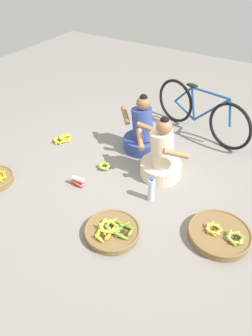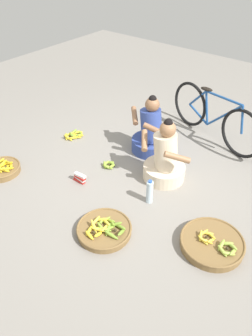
{
  "view_description": "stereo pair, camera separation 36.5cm",
  "coord_description": "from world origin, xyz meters",
  "px_view_note": "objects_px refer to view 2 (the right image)",
  "views": [
    {
      "loc": [
        1.5,
        -2.68,
        2.58
      ],
      "look_at": [
        0.0,
        -0.2,
        0.35
      ],
      "focal_mm": 34.44,
      "sensor_mm": 36.0,
      "label": 1
    },
    {
      "loc": [
        1.8,
        -2.47,
        2.58
      ],
      "look_at": [
        0.0,
        -0.2,
        0.35
      ],
      "focal_mm": 34.44,
      "sensor_mm": 36.0,
      "label": 2
    }
  ],
  "objects_px": {
    "vendor_woman_behind": "(151,134)",
    "banana_basket_front_center": "(104,229)",
    "vendor_woman_front": "(165,160)",
    "loose_bananas_near_vendor": "(109,165)",
    "banana_basket_front_right": "(1,169)",
    "water_bottle": "(150,192)",
    "bicycle_leaning": "(214,117)",
    "loose_bananas_back_right": "(75,135)",
    "packet_carton_stack": "(80,178)",
    "banana_basket_back_center": "(212,243)"
  },
  "relations": [
    {
      "from": "bicycle_leaning",
      "to": "banana_basket_front_center",
      "type": "xyz_separation_m",
      "value": [
        -0.02,
        -2.36,
        -0.31
      ]
    },
    {
      "from": "loose_bananas_near_vendor",
      "to": "vendor_woman_front",
      "type": "bearing_deg",
      "value": 20.39
    },
    {
      "from": "packet_carton_stack",
      "to": "water_bottle",
      "type": "bearing_deg",
      "value": 15.41
    },
    {
      "from": "vendor_woman_behind",
      "to": "banana_basket_back_center",
      "type": "height_order",
      "value": "vendor_woman_behind"
    },
    {
      "from": "banana_basket_front_right",
      "to": "loose_bananas_near_vendor",
      "type": "bearing_deg",
      "value": 43.48
    },
    {
      "from": "loose_bananas_back_right",
      "to": "loose_bananas_near_vendor",
      "type": "distance_m",
      "value": 0.92
    },
    {
      "from": "banana_basket_front_right",
      "to": "water_bottle",
      "type": "xyz_separation_m",
      "value": [
        1.8,
        0.73,
        0.09
      ]
    },
    {
      "from": "vendor_woman_behind",
      "to": "bicycle_leaning",
      "type": "distance_m",
      "value": 0.97
    },
    {
      "from": "vendor_woman_front",
      "to": "banana_basket_front_center",
      "type": "bearing_deg",
      "value": -89.01
    },
    {
      "from": "packet_carton_stack",
      "to": "loose_bananas_near_vendor",
      "type": "bearing_deg",
      "value": 80.26
    },
    {
      "from": "water_bottle",
      "to": "banana_basket_back_center",
      "type": "bearing_deg",
      "value": -9.53
    },
    {
      "from": "banana_basket_front_center",
      "to": "vendor_woman_behind",
      "type": "bearing_deg",
      "value": 108.26
    },
    {
      "from": "bicycle_leaning",
      "to": "banana_basket_front_right",
      "type": "distance_m",
      "value": 2.98
    },
    {
      "from": "vendor_woman_front",
      "to": "loose_bananas_near_vendor",
      "type": "distance_m",
      "value": 0.77
    },
    {
      "from": "banana_basket_back_center",
      "to": "loose_bananas_near_vendor",
      "type": "height_order",
      "value": "banana_basket_back_center"
    },
    {
      "from": "vendor_woman_behind",
      "to": "banana_basket_front_right",
      "type": "relative_size",
      "value": 1.75
    },
    {
      "from": "water_bottle",
      "to": "bicycle_leaning",
      "type": "bearing_deg",
      "value": 92.65
    },
    {
      "from": "water_bottle",
      "to": "loose_bananas_near_vendor",
      "type": "bearing_deg",
      "value": 164.94
    },
    {
      "from": "banana_basket_front_center",
      "to": "banana_basket_back_center",
      "type": "relative_size",
      "value": 0.9
    },
    {
      "from": "loose_bananas_near_vendor",
      "to": "packet_carton_stack",
      "type": "bearing_deg",
      "value": -99.74
    },
    {
      "from": "banana_basket_front_right",
      "to": "water_bottle",
      "type": "relative_size",
      "value": 1.52
    },
    {
      "from": "vendor_woman_behind",
      "to": "banana_basket_front_center",
      "type": "height_order",
      "value": "vendor_woman_behind"
    },
    {
      "from": "loose_bananas_back_right",
      "to": "water_bottle",
      "type": "xyz_separation_m",
      "value": [
        1.69,
        -0.46,
        0.12
      ]
    },
    {
      "from": "vendor_woman_behind",
      "to": "bicycle_leaning",
      "type": "xyz_separation_m",
      "value": [
        0.52,
        0.81,
        0.09
      ]
    },
    {
      "from": "bicycle_leaning",
      "to": "water_bottle",
      "type": "xyz_separation_m",
      "value": [
        0.08,
        -1.68,
        -0.21
      ]
    },
    {
      "from": "banana_basket_front_center",
      "to": "banana_basket_front_right",
      "type": "relative_size",
      "value": 1.21
    },
    {
      "from": "vendor_woman_behind",
      "to": "water_bottle",
      "type": "xyz_separation_m",
      "value": [
        0.6,
        -0.87,
        -0.12
      ]
    },
    {
      "from": "banana_basket_back_center",
      "to": "packet_carton_stack",
      "type": "bearing_deg",
      "value": -176.8
    },
    {
      "from": "vendor_woman_behind",
      "to": "banana_basket_front_right",
      "type": "xyz_separation_m",
      "value": [
        -1.2,
        -1.6,
        -0.21
      ]
    },
    {
      "from": "vendor_woman_front",
      "to": "vendor_woman_behind",
      "type": "distance_m",
      "value": 0.63
    },
    {
      "from": "banana_basket_front_center",
      "to": "loose_bananas_back_right",
      "type": "distance_m",
      "value": 1.96
    },
    {
      "from": "banana_basket_front_center",
      "to": "water_bottle",
      "type": "height_order",
      "value": "water_bottle"
    },
    {
      "from": "vendor_woman_behind",
      "to": "loose_bananas_back_right",
      "type": "relative_size",
      "value": 2.66
    },
    {
      "from": "vendor_woman_front",
      "to": "loose_bananas_near_vendor",
      "type": "relative_size",
      "value": 4.4
    },
    {
      "from": "vendor_woman_front",
      "to": "banana_basket_front_right",
      "type": "bearing_deg",
      "value": -144.5
    },
    {
      "from": "vendor_woman_front",
      "to": "loose_bananas_near_vendor",
      "type": "xyz_separation_m",
      "value": [
        -0.69,
        -0.26,
        -0.24
      ]
    },
    {
      "from": "water_bottle",
      "to": "loose_bananas_back_right",
      "type": "bearing_deg",
      "value": 164.69
    },
    {
      "from": "loose_bananas_back_right",
      "to": "packet_carton_stack",
      "type": "bearing_deg",
      "value": -41.1
    },
    {
      "from": "packet_carton_stack",
      "to": "loose_bananas_back_right",
      "type": "bearing_deg",
      "value": 138.9
    },
    {
      "from": "bicycle_leaning",
      "to": "vendor_woman_front",
      "type": "bearing_deg",
      "value": -91.66
    },
    {
      "from": "loose_bananas_near_vendor",
      "to": "water_bottle",
      "type": "height_order",
      "value": "water_bottle"
    },
    {
      "from": "banana_basket_back_center",
      "to": "loose_bananas_near_vendor",
      "type": "bearing_deg",
      "value": 167.78
    },
    {
      "from": "vendor_woman_behind",
      "to": "loose_bananas_near_vendor",
      "type": "height_order",
      "value": "vendor_woman_behind"
    },
    {
      "from": "water_bottle",
      "to": "vendor_woman_behind",
      "type": "bearing_deg",
      "value": 124.73
    },
    {
      "from": "banana_basket_front_center",
      "to": "banana_basket_back_center",
      "type": "height_order",
      "value": "same"
    },
    {
      "from": "banana_basket_front_right",
      "to": "water_bottle",
      "type": "distance_m",
      "value": 1.95
    },
    {
      "from": "water_bottle",
      "to": "packet_carton_stack",
      "type": "relative_size",
      "value": 1.74
    },
    {
      "from": "bicycle_leaning",
      "to": "banana_basket_front_right",
      "type": "height_order",
      "value": "bicycle_leaning"
    },
    {
      "from": "vendor_woman_front",
      "to": "vendor_woman_behind",
      "type": "bearing_deg",
      "value": 140.91
    },
    {
      "from": "banana_basket_front_right",
      "to": "loose_bananas_back_right",
      "type": "relative_size",
      "value": 1.52
    }
  ]
}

